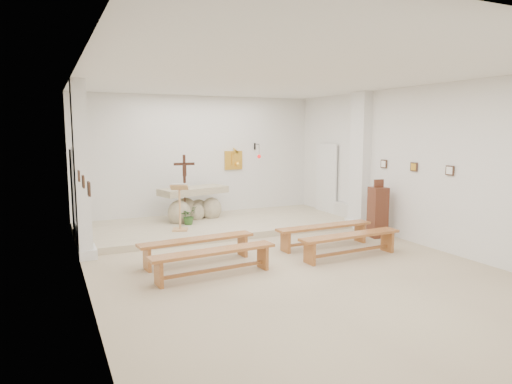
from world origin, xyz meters
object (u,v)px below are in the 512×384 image
bench_right_front (324,231)px  bench_left_second (214,257)px  bench_right_second (351,240)px  altar (193,206)px  crucifix_stand (185,184)px  bench_left_front (197,244)px  lectern (180,207)px  donation_pedestal (378,212)px

bench_right_front → bench_left_second: size_ratio=1.00×
bench_right_front → bench_right_second: same height
bench_right_front → bench_left_second: bearing=-163.9°
altar → crucifix_stand: (-0.31, -0.32, 0.65)m
bench_left_front → bench_right_front: size_ratio=1.01×
altar → bench_left_front: 3.60m
lectern → donation_pedestal: bearing=-4.5°
lectern → donation_pedestal: (4.26, -2.01, -0.11)m
lectern → bench_left_second: (-0.29, -3.20, -0.36)m
bench_left_front → bench_left_second: (0.00, -0.94, 0.00)m
lectern → bench_right_front: bearing=-20.1°
crucifix_stand → bench_right_second: crucifix_stand is taller
bench_right_front → bench_right_second: size_ratio=1.00×
lectern → bench_right_front: 3.47m
lectern → donation_pedestal: 4.71m
bench_right_second → altar: bearing=110.5°
altar → crucifix_stand: crucifix_stand is taller
bench_left_second → bench_right_second: 2.89m
bench_left_second → altar: bearing=72.8°
crucifix_stand → donation_pedestal: crucifix_stand is taller
crucifix_stand → donation_pedestal: size_ratio=1.27×
lectern → bench_left_front: lectern is taller
lectern → bench_right_front: lectern is taller
altar → bench_left_second: (-0.98, -4.40, -0.15)m
lectern → bench_right_front: (2.61, -2.26, -0.36)m
bench_right_front → donation_pedestal: bearing=6.6°
altar → bench_left_front: bearing=-121.9°
lectern → donation_pedestal: size_ratio=0.83×
bench_left_front → bench_right_second: 3.04m
lectern → bench_left_second: lectern is taller
bench_left_front → bench_right_front: (2.89, 0.00, 0.00)m
bench_left_front → bench_right_front: 2.89m
altar → bench_left_second: bearing=-118.6°
bench_right_second → crucifix_stand: bearing=115.6°
crucifix_stand → bench_left_front: size_ratio=0.76×
altar → bench_right_front: altar is taller
crucifix_stand → bench_right_front: 3.93m
crucifix_stand → bench_right_second: 4.72m
donation_pedestal → bench_right_second: size_ratio=0.60×
lectern → bench_right_second: size_ratio=0.50×
donation_pedestal → bench_left_second: (-4.55, -1.18, -0.25)m
donation_pedestal → bench_right_front: 1.69m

